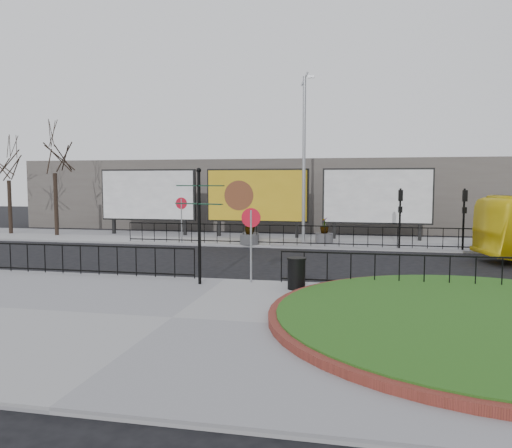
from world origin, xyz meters
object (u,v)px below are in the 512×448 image
(lamp_post, at_px, (304,156))
(planter_b, at_px, (249,235))
(billboard_mid, at_px, (257,196))
(planter_c, at_px, (324,234))
(planter_a, at_px, (250,231))
(fingerpost_sign, at_px, (199,214))
(litter_bin, at_px, (296,273))

(lamp_post, xyz_separation_m, planter_b, (-2.71, -1.60, -4.22))
(billboard_mid, height_order, planter_c, billboard_mid)
(planter_a, bearing_deg, planter_b, -79.38)
(planter_b, bearing_deg, lamp_post, 30.58)
(fingerpost_sign, relative_size, planter_b, 2.62)
(lamp_post, height_order, litter_bin, lamp_post)
(lamp_post, xyz_separation_m, planter_c, (1.14, -0.00, -4.25))
(fingerpost_sign, xyz_separation_m, litter_bin, (3.19, -0.14, -1.78))
(planter_a, relative_size, planter_c, 1.06)
(lamp_post, height_order, planter_a, lamp_post)
(fingerpost_sign, xyz_separation_m, planter_c, (3.24, 12.00, -1.82))
(lamp_post, distance_m, fingerpost_sign, 12.42)
(litter_bin, distance_m, planter_b, 11.20)
(billboard_mid, xyz_separation_m, litter_bin, (4.10, -14.11, -1.98))
(lamp_post, distance_m, planter_a, 5.13)
(litter_bin, bearing_deg, lamp_post, 95.16)
(billboard_mid, bearing_deg, planter_b, -85.20)
(planter_a, bearing_deg, lamp_post, 0.00)
(fingerpost_sign, height_order, litter_bin, fingerpost_sign)
(lamp_post, relative_size, litter_bin, 9.37)
(planter_a, xyz_separation_m, planter_b, (0.30, -1.60, -0.07))
(planter_c, bearing_deg, planter_b, -157.44)
(lamp_post, relative_size, fingerpost_sign, 2.44)
(fingerpost_sign, distance_m, litter_bin, 3.66)
(lamp_post, height_order, planter_b, lamp_post)
(billboard_mid, distance_m, lamp_post, 4.23)
(planter_c, bearing_deg, planter_a, 180.00)
(litter_bin, relative_size, planter_a, 0.68)
(fingerpost_sign, relative_size, planter_a, 2.60)
(litter_bin, relative_size, planter_b, 0.68)
(fingerpost_sign, bearing_deg, billboard_mid, 113.68)
(planter_a, distance_m, planter_c, 4.15)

